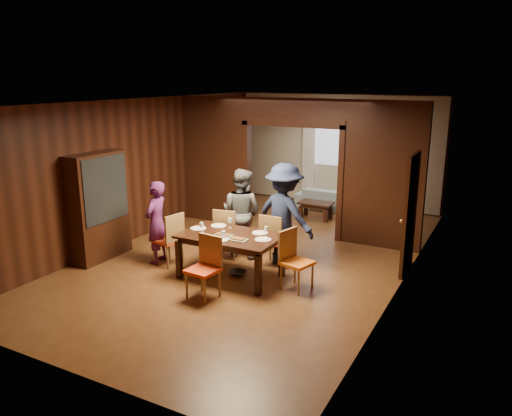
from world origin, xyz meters
The scene contains 32 objects.
floor centered at (0.00, 0.00, 0.00)m, with size 9.00×9.00×0.00m, color #512E16.
ceiling centered at (0.00, 0.00, 2.90)m, with size 5.50×9.00×0.02m, color silver.
room_walls centered at (0.00, 1.89, 1.51)m, with size 5.52×9.01×2.90m.
person_purple centered at (-1.45, -1.18, 0.76)m, with size 0.55×0.36×1.52m, color #501C52.
person_grey centered at (-0.27, -0.14, 0.84)m, with size 0.82×0.64×1.68m, color #4E5055.
person_navy centered at (0.64, -0.18, 0.93)m, with size 1.20×0.69×1.86m, color #19203F.
sofa centered at (0.18, 3.85, 0.28)m, with size 1.90×0.74×0.55m, color #93AEC1.
serving_bowl centered at (0.17, -1.05, 0.80)m, with size 0.29×0.29×0.07m, color black.
dining_table centered at (0.10, -1.18, 0.38)m, with size 1.67×1.04×0.76m, color black.
coffee_table centered at (0.07, 2.90, 0.20)m, with size 0.80×0.50×0.40m, color black.
chair_left centered at (-1.22, -1.18, 0.48)m, with size 0.44×0.44×0.97m, color red, non-canonical shape.
chair_right centered at (1.30, -1.11, 0.48)m, with size 0.44×0.44×0.97m, color orange, non-canonical shape.
chair_far_l centered at (-0.42, -0.36, 0.48)m, with size 0.44×0.44×0.97m, color orange, non-canonical shape.
chair_far_r centered at (0.52, -0.30, 0.48)m, with size 0.44×0.44×0.97m, color red, non-canonical shape.
chair_near centered at (0.14, -2.08, 0.48)m, with size 0.44×0.44×0.97m, color #EA3F16, non-canonical shape.
hutch centered at (-2.53, -1.50, 1.00)m, with size 0.40×1.20×2.00m, color black.
door_right centered at (2.70, 0.50, 1.05)m, with size 0.06×0.90×2.10m, color black.
window_far centered at (0.00, 4.44, 1.70)m, with size 1.20×0.03×1.30m, color silver.
curtain_left centered at (-0.75, 4.40, 1.25)m, with size 0.35×0.06×2.40m, color white.
curtain_right centered at (0.75, 4.40, 1.25)m, with size 0.35×0.06×2.40m, color white.
plate_left centered at (-0.57, -1.14, 0.77)m, with size 0.27×0.27×0.01m, color white.
plate_far_l centered at (-0.34, -0.84, 0.77)m, with size 0.27×0.27×0.01m, color white.
plate_far_r centered at (0.51, -0.87, 0.77)m, with size 0.27×0.27×0.01m, color white.
plate_right centered at (0.71, -1.16, 0.77)m, with size 0.27×0.27×0.01m, color white.
plate_near centered at (0.10, -1.49, 0.77)m, with size 0.27×0.27×0.01m, color white.
platter_a centered at (0.03, -1.29, 0.78)m, with size 0.30×0.20×0.04m, color gray.
platter_b centered at (0.36, -1.36, 0.78)m, with size 0.30×0.20×0.04m, color gray.
wineglass_left centered at (-0.39, -1.30, 0.85)m, with size 0.08×0.08×0.18m, color silver, non-canonical shape.
wineglass_far centered at (-0.10, -0.84, 0.85)m, with size 0.08×0.08×0.18m, color silver, non-canonical shape.
wineglass_right centered at (0.69, -1.01, 0.85)m, with size 0.08×0.08×0.18m, color white, non-canonical shape.
tumbler centered at (0.12, -1.43, 0.83)m, with size 0.07×0.07×0.14m, color silver.
condiment_jar centered at (-0.01, -1.22, 0.82)m, with size 0.08×0.08×0.11m, color #4D2712, non-canonical shape.
Camera 1 is at (4.20, -8.02, 3.35)m, focal length 35.00 mm.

